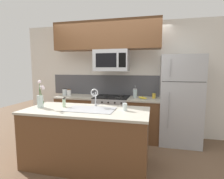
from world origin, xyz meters
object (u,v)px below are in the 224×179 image
dish_soap_bottle (64,103)px  drinking_glass (125,107)px  storage_jar_tall (65,92)px  french_press (135,93)px  banana_bunch (143,98)px  stove_range (112,117)px  sink_faucet (95,95)px  storage_jar_medium (69,92)px  refrigerator (180,100)px  flower_vase (41,99)px  coffee_tin (154,96)px  microwave (112,61)px

dish_soap_bottle → drinking_glass: size_ratio=1.43×
storage_jar_tall → french_press: size_ratio=0.63×
banana_bunch → dish_soap_bottle: size_ratio=1.15×
storage_jar_tall → stove_range: bearing=-0.9°
dish_soap_bottle → sink_faucet: bearing=16.5°
storage_jar_medium → sink_faucet: size_ratio=0.51×
refrigerator → banana_bunch: (-0.75, -0.08, 0.03)m
stove_range → storage_jar_medium: (-1.05, -0.01, 0.53)m
banana_bunch → drinking_glass: bearing=-99.8°
storage_jar_tall → dish_soap_bottle: bearing=-62.0°
refrigerator → flower_vase: 2.68m
coffee_tin → refrigerator: bearing=-3.3°
refrigerator → storage_jar_tall: bearing=-180.0°
stove_range → drinking_glass: size_ratio=8.07×
stove_range → refrigerator: bearing=0.8°
microwave → storage_jar_tall: bearing=178.1°
banana_bunch → sink_faucet: size_ratio=0.62×
banana_bunch → coffee_tin: size_ratio=1.72×
refrigerator → sink_faucet: 1.83m
sink_faucet → dish_soap_bottle: size_ratio=1.85×
french_press → dish_soap_bottle: (-1.05, -1.24, -0.03)m
stove_range → dish_soap_bottle: bearing=-114.5°
flower_vase → storage_jar_tall: bearing=102.0°
dish_soap_bottle → storage_jar_tall: bearing=118.0°
refrigerator → flower_vase: refrigerator is taller
french_press → dish_soap_bottle: bearing=-130.2°
dish_soap_bottle → flower_vase: (-0.36, -0.12, 0.08)m
refrigerator → storage_jar_tall: refrigerator is taller
coffee_tin → banana_bunch: bearing=-154.4°
dish_soap_bottle → drinking_glass: (1.02, -0.02, -0.01)m
stove_range → storage_jar_tall: size_ratio=5.51×
storage_jar_tall → storage_jar_medium: 0.13m
storage_jar_tall → banana_bunch: bearing=-2.5°
storage_jar_medium → sink_faucet: sink_faucet is taller
storage_jar_tall → drinking_glass: (1.66, -1.22, -0.03)m
refrigerator → coffee_tin: size_ratio=16.46×
french_press → flower_vase: size_ratio=0.60×
flower_vase → french_press: bearing=43.9°
storage_jar_tall → microwave: bearing=-1.9°
flower_vase → microwave: bearing=54.9°
storage_jar_medium → flower_vase: size_ratio=0.35×
banana_bunch → french_press: french_press is taller
coffee_tin → flower_vase: 2.25m
refrigerator → storage_jar_medium: (-2.48, -0.03, 0.08)m
french_press → sink_faucet: 1.23m
storage_jar_tall → sink_faucet: sink_faucet is taller
stove_range → coffee_tin: 1.05m
banana_bunch → sink_faucet: bearing=-127.0°
drinking_glass → microwave: bearing=112.5°
french_press → flower_vase: flower_vase is taller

